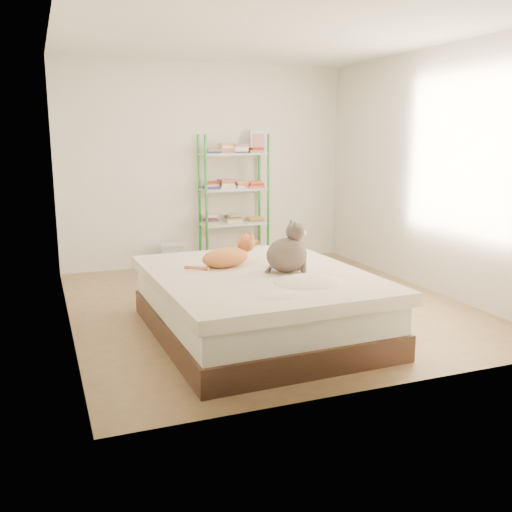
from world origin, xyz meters
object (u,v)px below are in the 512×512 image
orange_cat (226,255)px  cardboard_box (224,274)px  bed (258,303)px  white_bin (173,256)px  shelf_unit (234,198)px  grey_cat (287,247)px

orange_cat → cardboard_box: bearing=54.0°
bed → white_bin: size_ratio=6.14×
bed → cardboard_box: (0.19, 1.54, -0.10)m
shelf_unit → cardboard_box: size_ratio=2.84×
cardboard_box → white_bin: 1.15m
grey_cat → white_bin: (-0.36, 2.73, -0.59)m
orange_cat → grey_cat: bearing=-59.8°
orange_cat → grey_cat: (0.42, -0.37, 0.10)m
bed → white_bin: bearing=91.2°
grey_cat → cardboard_box: 1.73m
bed → white_bin: (-0.14, 2.64, -0.10)m
bed → cardboard_box: bed is taller
shelf_unit → cardboard_box: bearing=-114.5°
bed → orange_cat: (-0.20, 0.27, 0.38)m
grey_cat → white_bin: size_ratio=1.19×
cardboard_box → grey_cat: bearing=-63.5°
grey_cat → white_bin: bearing=11.3°
shelf_unit → cardboard_box: 1.43m
grey_cat → white_bin: 2.81m
grey_cat → cardboard_box: grey_cat is taller
shelf_unit → white_bin: 1.10m
shelf_unit → cardboard_box: (-0.52, -1.13, -0.72)m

